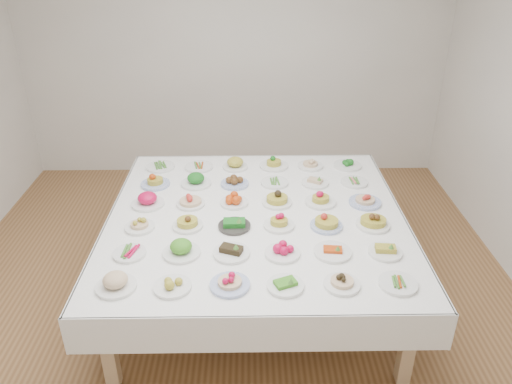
{
  "coord_description": "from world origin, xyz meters",
  "views": [
    {
      "loc": [
        0.16,
        -3.37,
        2.78
      ],
      "look_at": [
        0.22,
        0.2,
        0.88
      ],
      "focal_mm": 35.0,
      "sensor_mm": 36.0,
      "label": 1
    }
  ],
  "objects_px": {
    "display_table": "(256,222)",
    "dish_18": "(147,197)",
    "dish_0": "(115,280)",
    "dish_35": "(348,162)"
  },
  "relations": [
    {
      "from": "display_table",
      "to": "dish_18",
      "type": "relative_size",
      "value": 8.91
    },
    {
      "from": "dish_0",
      "to": "dish_18",
      "type": "bearing_deg",
      "value": 89.36
    },
    {
      "from": "display_table",
      "to": "dish_35",
      "type": "xyz_separation_m",
      "value": [
        0.89,
        0.9,
        0.11
      ]
    },
    {
      "from": "dish_18",
      "to": "dish_35",
      "type": "distance_m",
      "value": 1.92
    },
    {
      "from": "dish_18",
      "to": "dish_35",
      "type": "xyz_separation_m",
      "value": [
        1.78,
        0.72,
        -0.03
      ]
    },
    {
      "from": "display_table",
      "to": "dish_18",
      "type": "bearing_deg",
      "value": 168.58
    },
    {
      "from": "dish_18",
      "to": "display_table",
      "type": "bearing_deg",
      "value": -11.42
    },
    {
      "from": "dish_0",
      "to": "dish_35",
      "type": "xyz_separation_m",
      "value": [
        1.79,
        1.79,
        -0.01
      ]
    },
    {
      "from": "display_table",
      "to": "dish_35",
      "type": "height_order",
      "value": "dish_35"
    },
    {
      "from": "dish_0",
      "to": "dish_18",
      "type": "distance_m",
      "value": 1.07
    }
  ]
}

